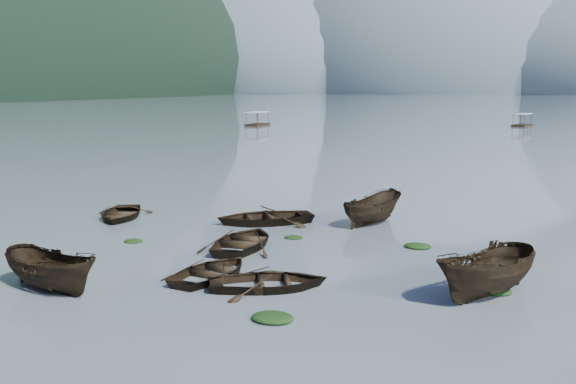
% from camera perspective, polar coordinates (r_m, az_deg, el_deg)
% --- Properties ---
extents(ground_plane, '(2400.00, 2400.00, 0.00)m').
position_cam_1_polar(ground_plane, '(20.48, -10.16, -10.75)').
color(ground_plane, slate).
extents(haze_mtn_a, '(520.00, 520.00, 280.00)m').
position_cam_1_polar(haze_mtn_a, '(955.70, 0.87, 8.85)').
color(haze_mtn_a, '#475666').
rests_on(haze_mtn_a, ground).
extents(haze_mtn_b, '(520.00, 520.00, 340.00)m').
position_cam_1_polar(haze_mtn_b, '(919.65, 13.05, 8.60)').
color(haze_mtn_b, '#475666').
rests_on(haze_mtn_b, ground).
extents(rowboat_1, '(3.63, 4.49, 0.82)m').
position_cam_1_polar(rowboat_1, '(24.20, -6.71, -7.51)').
color(rowboat_1, black).
rests_on(rowboat_1, ground).
extents(rowboat_2, '(4.75, 2.99, 1.72)m').
position_cam_1_polar(rowboat_2, '(23.96, -20.18, -8.20)').
color(rowboat_2, black).
rests_on(rowboat_2, ground).
extents(rowboat_3, '(3.33, 4.63, 0.95)m').
position_cam_1_polar(rowboat_3, '(28.44, -3.91, -4.92)').
color(rowboat_3, black).
rests_on(rowboat_3, ground).
extents(rowboat_4, '(5.03, 4.42, 0.87)m').
position_cam_1_polar(rowboat_4, '(22.74, -1.75, -8.56)').
color(rowboat_4, black).
rests_on(rowboat_4, ground).
extents(rowboat_5, '(4.19, 5.13, 1.89)m').
position_cam_1_polar(rowboat_5, '(22.89, 17.23, -8.87)').
color(rowboat_5, black).
rests_on(rowboat_5, ground).
extents(rowboat_6, '(4.36, 5.12, 0.90)m').
position_cam_1_polar(rowboat_6, '(35.77, -14.67, -2.26)').
color(rowboat_6, black).
rests_on(rowboat_6, ground).
extents(rowboat_7, '(6.14, 5.70, 1.04)m').
position_cam_1_polar(rowboat_7, '(33.33, -2.09, -2.79)').
color(rowboat_7, black).
rests_on(rowboat_7, ground).
extents(rowboat_8, '(3.34, 4.93, 1.78)m').
position_cam_1_polar(rowboat_8, '(33.57, 7.48, -2.78)').
color(rowboat_8, black).
rests_on(rowboat_8, ground).
extents(weed_clump_0, '(1.04, 0.85, 0.23)m').
position_cam_1_polar(weed_clump_0, '(27.82, -21.07, -5.86)').
color(weed_clump_0, black).
rests_on(weed_clump_0, ground).
extents(weed_clump_1, '(0.88, 0.70, 0.19)m').
position_cam_1_polar(weed_clump_1, '(25.40, -20.69, -7.25)').
color(weed_clump_1, black).
rests_on(weed_clump_1, ground).
extents(weed_clump_2, '(1.32, 1.05, 0.29)m').
position_cam_1_polar(weed_clump_2, '(19.78, -1.38, -11.33)').
color(weed_clump_2, black).
rests_on(weed_clump_2, ground).
extents(weed_clump_3, '(0.78, 0.66, 0.17)m').
position_cam_1_polar(weed_clump_3, '(24.41, -1.56, -7.30)').
color(weed_clump_3, black).
rests_on(weed_clump_3, ground).
extents(weed_clump_4, '(1.18, 0.94, 0.24)m').
position_cam_1_polar(weed_clump_4, '(23.38, 17.88, -8.51)').
color(weed_clump_4, black).
rests_on(weed_clump_4, ground).
extents(weed_clump_5, '(0.89, 0.72, 0.19)m').
position_cam_1_polar(weed_clump_5, '(30.16, -13.57, -4.34)').
color(weed_clump_5, black).
rests_on(weed_clump_5, ground).
extents(weed_clump_6, '(0.90, 0.75, 0.19)m').
position_cam_1_polar(weed_clump_6, '(30.04, 0.51, -4.13)').
color(weed_clump_6, black).
rests_on(weed_clump_6, ground).
extents(weed_clump_7, '(1.19, 0.95, 0.26)m').
position_cam_1_polar(weed_clump_7, '(28.87, 11.46, -4.87)').
color(weed_clump_7, black).
rests_on(weed_clump_7, ground).
extents(pontoon_left, '(2.97, 6.47, 2.43)m').
position_cam_1_polar(pontoon_left, '(119.08, -2.73, 5.91)').
color(pontoon_left, black).
rests_on(pontoon_left, ground).
extents(pontoon_centre, '(4.00, 6.20, 2.20)m').
position_cam_1_polar(pontoon_centre, '(124.81, 20.08, 5.51)').
color(pontoon_centre, black).
rests_on(pontoon_centre, ground).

